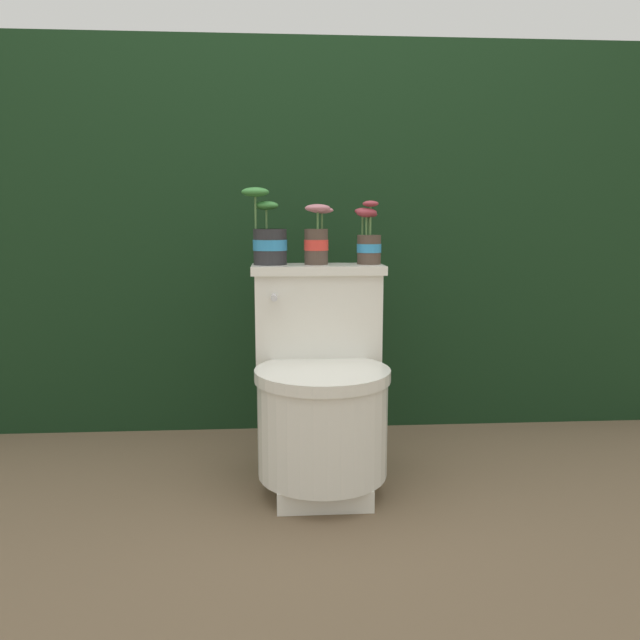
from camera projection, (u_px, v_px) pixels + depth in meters
The scene contains 6 objects.
ground_plane at pixel (307, 498), 1.96m from camera, with size 12.00×12.00×0.00m, color brown.
hedge_backdrop at pixel (296, 238), 2.94m from camera, with size 3.36×0.88×1.57m.
toilet at pixel (321, 392), 2.01m from camera, with size 0.45×0.54×0.72m.
potted_plant_left at pixel (269, 239), 2.10m from camera, with size 0.15×0.12×0.26m.
potted_plant_midleft at pixel (317, 239), 2.11m from camera, with size 0.10×0.10×0.20m.
potted_plant_middle at pixel (369, 241), 2.13m from camera, with size 0.09×0.10×0.22m.
Camera 1 is at (-0.08, -1.85, 0.86)m, focal length 35.00 mm.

